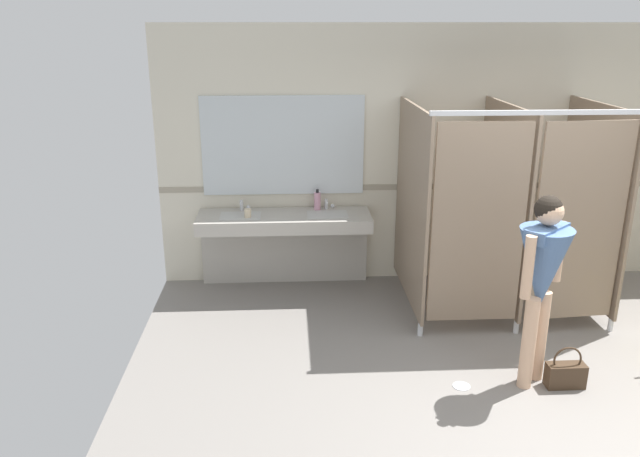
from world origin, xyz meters
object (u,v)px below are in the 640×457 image
at_px(handbag, 566,374).
at_px(paper_cup, 248,213).
at_px(soap_dispenser, 317,201).
at_px(person_standing, 543,270).

bearing_deg(handbag, paper_cup, 142.95).
relative_size(soap_dispenser, paper_cup, 2.50).
relative_size(person_standing, soap_dispenser, 6.91).
height_order(person_standing, soap_dispenser, person_standing).
xyz_separation_m(person_standing, handbag, (0.25, -0.08, -0.86)).
bearing_deg(paper_cup, soap_dispenser, 18.53).
relative_size(person_standing, handbag, 4.41).
distance_m(person_standing, handbag, 0.90).
distance_m(handbag, soap_dispenser, 2.99).
bearing_deg(handbag, soap_dispenser, 130.21).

